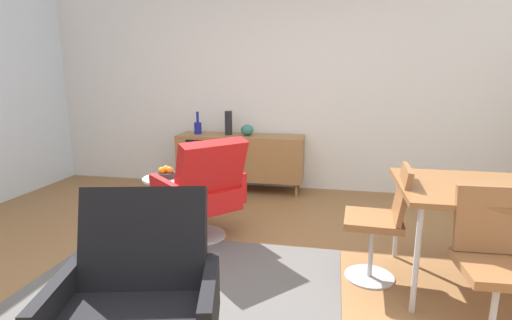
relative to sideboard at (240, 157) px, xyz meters
name	(u,v)px	position (x,y,z in m)	size (l,w,h in m)	color
ground_plane	(235,284)	(0.52, -2.30, -0.44)	(8.32, 8.32, 0.00)	olive
wall_back	(285,80)	(0.52, 0.30, 0.96)	(6.80, 0.12, 2.80)	silver
sideboard	(240,157)	(0.00, 0.00, 0.00)	(1.60, 0.45, 0.72)	olive
vase_cobalt	(198,127)	(-0.56, 0.00, 0.37)	(0.09, 0.09, 0.29)	navy
vase_sculptural_dark	(247,130)	(0.09, 0.00, 0.35)	(0.16, 0.16, 0.14)	#337266
vase_ceramic_small	(228,123)	(-0.15, 0.00, 0.43)	(0.09, 0.09, 0.30)	black
dining_chair_front_left	(495,261)	(2.07, -2.56, 0.03)	(0.42, 0.44, 0.86)	brown
dining_chair_near_window	(382,218)	(1.53, -2.00, 0.03)	(0.45, 0.42, 0.86)	brown
lounge_chair_red	(202,190)	(0.03, -1.58, 0.03)	(0.91, 0.91, 0.95)	red
armchair_black_shell	(139,299)	(0.32, -3.28, 0.03)	(0.82, 0.78, 0.95)	black
side_table_round	(167,197)	(-0.37, -1.43, -0.12)	(0.44, 0.44, 0.52)	white
fruit_bowl	(166,173)	(-0.37, -1.43, 0.12)	(0.20, 0.20, 0.11)	#262628
area_rug	(180,289)	(0.16, -2.44, -0.44)	(2.20, 1.70, 0.01)	#595654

